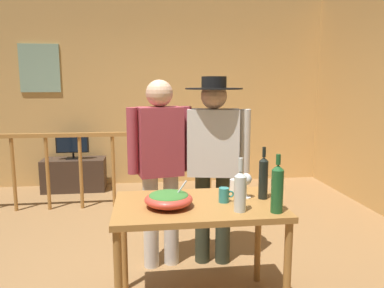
{
  "coord_description": "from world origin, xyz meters",
  "views": [
    {
      "loc": [
        -0.1,
        -3.05,
        1.58
      ],
      "look_at": [
        0.25,
        -0.3,
        1.12
      ],
      "focal_mm": 34.98,
      "sensor_mm": 36.0,
      "label": 1
    }
  ],
  "objects_px": {
    "stair_railing": "(116,159)",
    "salad_bowl": "(169,199)",
    "person_standing_left": "(160,160)",
    "wine_bottle_dark": "(263,177)",
    "person_standing_right": "(213,154)",
    "wine_bottle_green": "(277,188)",
    "wine_bottle_clear": "(240,190)",
    "mug_white": "(235,185)",
    "framed_picture": "(40,68)",
    "mug_teal": "(224,195)",
    "tv_console": "(74,174)",
    "serving_table": "(198,216)",
    "flat_screen_tv": "(72,145)",
    "wine_glass": "(246,180)"
  },
  "relations": [
    {
      "from": "stair_railing",
      "to": "salad_bowl",
      "type": "height_order",
      "value": "stair_railing"
    },
    {
      "from": "salad_bowl",
      "to": "person_standing_left",
      "type": "distance_m",
      "value": 0.74
    },
    {
      "from": "wine_bottle_dark",
      "to": "person_standing_right",
      "type": "height_order",
      "value": "person_standing_right"
    },
    {
      "from": "person_standing_right",
      "to": "person_standing_left",
      "type": "bearing_deg",
      "value": 11.41
    },
    {
      "from": "wine_bottle_green",
      "to": "person_standing_right",
      "type": "height_order",
      "value": "person_standing_right"
    },
    {
      "from": "wine_bottle_clear",
      "to": "mug_white",
      "type": "xyz_separation_m",
      "value": [
        0.07,
        0.43,
        -0.09
      ]
    },
    {
      "from": "framed_picture",
      "to": "wine_bottle_clear",
      "type": "xyz_separation_m",
      "value": [
        2.11,
        -3.64,
        -0.88
      ]
    },
    {
      "from": "mug_teal",
      "to": "tv_console",
      "type": "bearing_deg",
      "value": 116.61
    },
    {
      "from": "serving_table",
      "to": "mug_white",
      "type": "bearing_deg",
      "value": 37.38
    },
    {
      "from": "wine_bottle_green",
      "to": "framed_picture",
      "type": "bearing_deg",
      "value": 122.38
    },
    {
      "from": "person_standing_right",
      "to": "stair_railing",
      "type": "bearing_deg",
      "value": -48.27
    },
    {
      "from": "mug_teal",
      "to": "person_standing_right",
      "type": "distance_m",
      "value": 0.7
    },
    {
      "from": "serving_table",
      "to": "person_standing_right",
      "type": "relative_size",
      "value": 0.69
    },
    {
      "from": "stair_railing",
      "to": "person_standing_left",
      "type": "distance_m",
      "value": 1.73
    },
    {
      "from": "flat_screen_tv",
      "to": "person_standing_left",
      "type": "relative_size",
      "value": 0.29
    },
    {
      "from": "flat_screen_tv",
      "to": "mug_white",
      "type": "xyz_separation_m",
      "value": [
        1.71,
        -2.89,
        0.13
      ]
    },
    {
      "from": "flat_screen_tv",
      "to": "wine_bottle_green",
      "type": "xyz_separation_m",
      "value": [
        1.87,
        -3.37,
        0.24
      ]
    },
    {
      "from": "wine_bottle_clear",
      "to": "person_standing_left",
      "type": "distance_m",
      "value": 0.99
    },
    {
      "from": "salad_bowl",
      "to": "mug_white",
      "type": "bearing_deg",
      "value": 29.24
    },
    {
      "from": "salad_bowl",
      "to": "wine_bottle_green",
      "type": "bearing_deg",
      "value": -15.97
    },
    {
      "from": "stair_railing",
      "to": "mug_teal",
      "type": "bearing_deg",
      "value": -68.56
    },
    {
      "from": "flat_screen_tv",
      "to": "salad_bowl",
      "type": "xyz_separation_m",
      "value": [
        1.2,
        -3.18,
        0.14
      ]
    },
    {
      "from": "serving_table",
      "to": "mug_teal",
      "type": "relative_size",
      "value": 10.62
    },
    {
      "from": "stair_railing",
      "to": "serving_table",
      "type": "bearing_deg",
      "value": -72.51
    },
    {
      "from": "flat_screen_tv",
      "to": "mug_teal",
      "type": "bearing_deg",
      "value": -63.16
    },
    {
      "from": "tv_console",
      "to": "mug_white",
      "type": "distance_m",
      "value": 3.43
    },
    {
      "from": "person_standing_right",
      "to": "mug_white",
      "type": "bearing_deg",
      "value": 112.33
    },
    {
      "from": "stair_railing",
      "to": "person_standing_left",
      "type": "relative_size",
      "value": 2.06
    },
    {
      "from": "wine_bottle_green",
      "to": "person_standing_right",
      "type": "relative_size",
      "value": 0.23
    },
    {
      "from": "wine_bottle_green",
      "to": "wine_bottle_clear",
      "type": "height_order",
      "value": "wine_bottle_green"
    },
    {
      "from": "mug_white",
      "to": "mug_teal",
      "type": "bearing_deg",
      "value": -119.01
    },
    {
      "from": "mug_teal",
      "to": "mug_white",
      "type": "bearing_deg",
      "value": 60.99
    },
    {
      "from": "wine_bottle_clear",
      "to": "mug_white",
      "type": "relative_size",
      "value": 3.24
    },
    {
      "from": "flat_screen_tv",
      "to": "wine_glass",
      "type": "xyz_separation_m",
      "value": [
        1.76,
        -3.05,
        0.21
      ]
    },
    {
      "from": "serving_table",
      "to": "stair_railing",
      "type": "bearing_deg",
      "value": 107.49
    },
    {
      "from": "wine_glass",
      "to": "wine_bottle_dark",
      "type": "xyz_separation_m",
      "value": [
        0.11,
        -0.03,
        0.03
      ]
    },
    {
      "from": "serving_table",
      "to": "wine_bottle_green",
      "type": "bearing_deg",
      "value": -27.54
    },
    {
      "from": "flat_screen_tv",
      "to": "mug_white",
      "type": "relative_size",
      "value": 4.32
    },
    {
      "from": "wine_bottle_dark",
      "to": "person_standing_left",
      "type": "bearing_deg",
      "value": 137.66
    },
    {
      "from": "tv_console",
      "to": "wine_glass",
      "type": "height_order",
      "value": "wine_glass"
    },
    {
      "from": "framed_picture",
      "to": "wine_bottle_dark",
      "type": "distance_m",
      "value": 4.22
    },
    {
      "from": "tv_console",
      "to": "wine_glass",
      "type": "distance_m",
      "value": 3.61
    },
    {
      "from": "flat_screen_tv",
      "to": "mug_white",
      "type": "bearing_deg",
      "value": -59.32
    },
    {
      "from": "wine_bottle_clear",
      "to": "flat_screen_tv",
      "type": "bearing_deg",
      "value": 116.31
    },
    {
      "from": "flat_screen_tv",
      "to": "serving_table",
      "type": "xyz_separation_m",
      "value": [
        1.4,
        -3.13,
        -0.01
      ]
    },
    {
      "from": "framed_picture",
      "to": "mug_white",
      "type": "bearing_deg",
      "value": -55.74
    },
    {
      "from": "stair_railing",
      "to": "wine_glass",
      "type": "height_order",
      "value": "stair_railing"
    },
    {
      "from": "serving_table",
      "to": "person_standing_left",
      "type": "distance_m",
      "value": 0.76
    },
    {
      "from": "mug_white",
      "to": "mug_teal",
      "type": "height_order",
      "value": "mug_teal"
    },
    {
      "from": "wine_bottle_green",
      "to": "wine_bottle_dark",
      "type": "bearing_deg",
      "value": 89.5
    }
  ]
}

